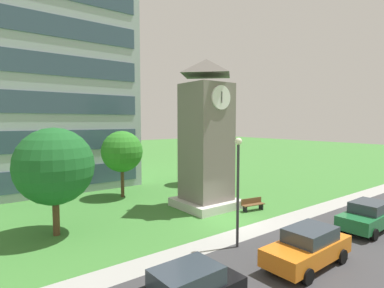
{
  "coord_description": "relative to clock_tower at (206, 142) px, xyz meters",
  "views": [
    {
      "loc": [
        -13.46,
        -13.84,
        6.44
      ],
      "look_at": [
        0.57,
        4.54,
        4.73
      ],
      "focal_mm": 28.56,
      "sensor_mm": 36.0,
      "label": 1
    }
  ],
  "objects": [
    {
      "name": "ground_plane",
      "position": [
        -1.14,
        -3.54,
        -4.93
      ],
      "size": [
        160.0,
        160.0,
        0.0
      ],
      "primitive_type": "plane",
      "color": "#3D7A33"
    },
    {
      "name": "street_asphalt",
      "position": [
        -1.14,
        -9.95,
        -4.93
      ],
      "size": [
        120.0,
        7.2,
        0.01
      ],
      "primitive_type": "cube",
      "color": "#38383A",
      "rests_on": "ground"
    },
    {
      "name": "kerb_strip",
      "position": [
        -1.14,
        -5.55,
        -4.93
      ],
      "size": [
        120.0,
        1.6,
        0.01
      ],
      "primitive_type": "cube",
      "color": "#9E9E99",
      "rests_on": "ground"
    },
    {
      "name": "office_building",
      "position": [
        -8.48,
        16.95,
        6.27
      ],
      "size": [
        16.94,
        13.58,
        22.4
      ],
      "color": "#9EA8B2",
      "rests_on": "ground"
    },
    {
      "name": "clock_tower",
      "position": [
        0.0,
        0.0,
        0.0
      ],
      "size": [
        4.15,
        4.15,
        10.99
      ],
      "color": "slate",
      "rests_on": "ground"
    },
    {
      "name": "park_bench",
      "position": [
        2.05,
        -2.79,
        -4.47
      ],
      "size": [
        1.86,
        0.8,
        0.88
      ],
      "color": "brown",
      "rests_on": "ground"
    },
    {
      "name": "street_lamp",
      "position": [
        -3.5,
        -6.66,
        -1.42
      ],
      "size": [
        0.36,
        0.36,
        5.63
      ],
      "color": "#333338",
      "rests_on": "ground"
    },
    {
      "name": "tree_streetside",
      "position": [
        4.38,
        7.16,
        -1.59
      ],
      "size": [
        3.16,
        3.16,
        4.94
      ],
      "color": "#513823",
      "rests_on": "ground"
    },
    {
      "name": "tree_near_tower",
      "position": [
        -10.46,
        0.73,
        -1.0
      ],
      "size": [
        4.33,
        4.33,
        6.11
      ],
      "color": "#513823",
      "rests_on": "ground"
    },
    {
      "name": "tree_by_building",
      "position": [
        -3.71,
        6.7,
        -1.05
      ],
      "size": [
        3.49,
        3.49,
        5.65
      ],
      "color": "#513823",
      "rests_on": "ground"
    },
    {
      "name": "parked_car_orange",
      "position": [
        -2.44,
        -9.98,
        -4.07
      ],
      "size": [
        4.66,
        2.07,
        1.69
      ],
      "color": "orange",
      "rests_on": "ground"
    },
    {
      "name": "parked_car_green",
      "position": [
        4.39,
        -9.64,
        -4.07
      ],
      "size": [
        4.36,
        2.1,
        1.69
      ],
      "color": "#1E6B38",
      "rests_on": "ground"
    }
  ]
}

